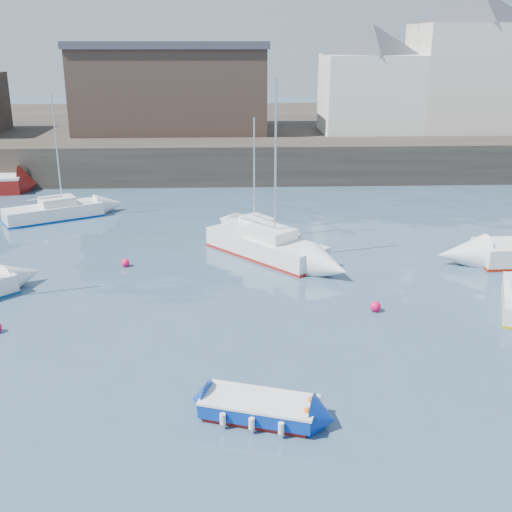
{
  "coord_description": "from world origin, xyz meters",
  "views": [
    {
      "loc": [
        -1.12,
        -14.71,
        10.58
      ],
      "look_at": [
        0.0,
        12.0,
        1.5
      ],
      "focal_mm": 45.0,
      "sensor_mm": 36.0,
      "label": 1
    }
  ],
  "objects_px": {
    "sailboat_f": "(259,232)",
    "buoy_mid": "(375,311)",
    "sailboat_h": "(54,211)",
    "sailboat_b": "(266,245)",
    "blue_dinghy": "(259,407)",
    "buoy_far": "(126,266)"
  },
  "relations": [
    {
      "from": "buoy_mid",
      "to": "sailboat_h",
      "type": "bearing_deg",
      "value": 138.39
    },
    {
      "from": "sailboat_b",
      "to": "sailboat_f",
      "type": "height_order",
      "value": "sailboat_b"
    },
    {
      "from": "sailboat_b",
      "to": "buoy_mid",
      "type": "bearing_deg",
      "value": -60.37
    },
    {
      "from": "blue_dinghy",
      "to": "sailboat_f",
      "type": "relative_size",
      "value": 0.55
    },
    {
      "from": "buoy_far",
      "to": "blue_dinghy",
      "type": "bearing_deg",
      "value": -66.35
    },
    {
      "from": "sailboat_f",
      "to": "buoy_mid",
      "type": "bearing_deg",
      "value": -66.61
    },
    {
      "from": "sailboat_h",
      "to": "buoy_far",
      "type": "xyz_separation_m",
      "value": [
        5.7,
        -8.94,
        -0.49
      ]
    },
    {
      "from": "blue_dinghy",
      "to": "sailboat_b",
      "type": "bearing_deg",
      "value": 86.05
    },
    {
      "from": "sailboat_f",
      "to": "buoy_far",
      "type": "bearing_deg",
      "value": -149.42
    },
    {
      "from": "sailboat_h",
      "to": "buoy_far",
      "type": "height_order",
      "value": "sailboat_h"
    },
    {
      "from": "blue_dinghy",
      "to": "buoy_far",
      "type": "bearing_deg",
      "value": 113.65
    },
    {
      "from": "sailboat_h",
      "to": "blue_dinghy",
      "type": "bearing_deg",
      "value": -62.65
    },
    {
      "from": "sailboat_f",
      "to": "buoy_mid",
      "type": "distance_m",
      "value": 10.8
    },
    {
      "from": "sailboat_b",
      "to": "sailboat_f",
      "type": "xyz_separation_m",
      "value": [
        -0.2,
        2.72,
        -0.11
      ]
    },
    {
      "from": "blue_dinghy",
      "to": "buoy_mid",
      "type": "xyz_separation_m",
      "value": [
        5.11,
        7.61,
        -0.36
      ]
    },
    {
      "from": "sailboat_f",
      "to": "sailboat_h",
      "type": "height_order",
      "value": "sailboat_h"
    },
    {
      "from": "sailboat_h",
      "to": "buoy_mid",
      "type": "xyz_separation_m",
      "value": [
        16.73,
        -14.86,
        -0.49
      ]
    },
    {
      "from": "sailboat_h",
      "to": "buoy_far",
      "type": "bearing_deg",
      "value": -57.5
    },
    {
      "from": "sailboat_h",
      "to": "buoy_mid",
      "type": "height_order",
      "value": "sailboat_h"
    },
    {
      "from": "buoy_mid",
      "to": "buoy_far",
      "type": "height_order",
      "value": "buoy_mid"
    },
    {
      "from": "buoy_mid",
      "to": "sailboat_b",
      "type": "bearing_deg",
      "value": 119.63
    },
    {
      "from": "sailboat_h",
      "to": "buoy_mid",
      "type": "distance_m",
      "value": 22.38
    }
  ]
}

